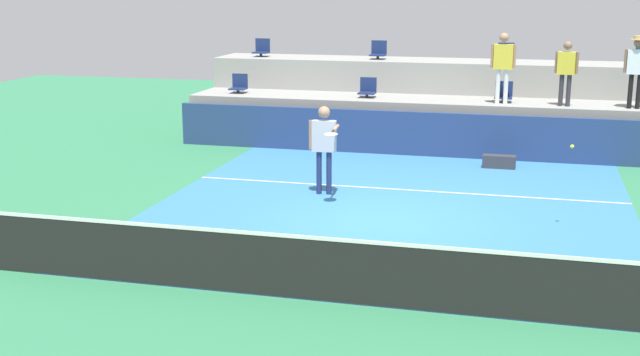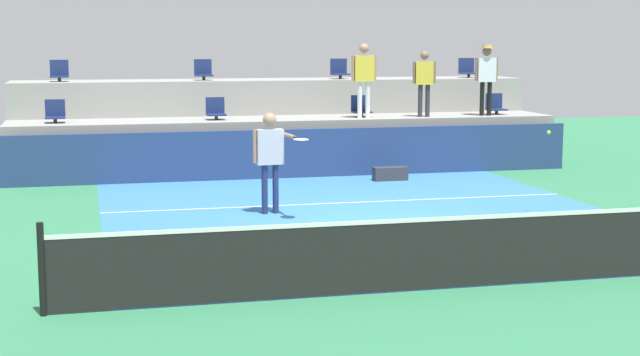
% 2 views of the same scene
% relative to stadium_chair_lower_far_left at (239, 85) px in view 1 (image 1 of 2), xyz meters
% --- Properties ---
extents(ground_plane, '(40.00, 40.00, 0.00)m').
position_rel_stadium_chair_lower_far_left_xyz_m(ground_plane, '(5.36, -7.23, -1.46)').
color(ground_plane, '#2D754C').
extents(court_inner_paint, '(9.00, 10.00, 0.01)m').
position_rel_stadium_chair_lower_far_left_xyz_m(court_inner_paint, '(5.36, -6.23, -1.46)').
color(court_inner_paint, teal).
rests_on(court_inner_paint, ground_plane).
extents(court_service_line, '(9.00, 0.06, 0.00)m').
position_rel_stadium_chair_lower_far_left_xyz_m(court_service_line, '(5.36, -4.83, -1.46)').
color(court_service_line, white).
rests_on(court_service_line, ground_plane).
extents(tennis_net, '(10.48, 0.08, 1.07)m').
position_rel_stadium_chair_lower_far_left_xyz_m(tennis_net, '(5.36, -11.23, -0.97)').
color(tennis_net, black).
rests_on(tennis_net, ground_plane).
extents(sponsor_backboard, '(13.00, 0.16, 1.10)m').
position_rel_stadium_chair_lower_far_left_xyz_m(sponsor_backboard, '(5.36, -1.23, -0.91)').
color(sponsor_backboard, navy).
rests_on(sponsor_backboard, ground_plane).
extents(seating_tier_lower, '(13.00, 1.80, 1.25)m').
position_rel_stadium_chair_lower_far_left_xyz_m(seating_tier_lower, '(5.36, 0.07, -0.84)').
color(seating_tier_lower, gray).
rests_on(seating_tier_lower, ground_plane).
extents(seating_tier_upper, '(13.00, 1.80, 2.10)m').
position_rel_stadium_chair_lower_far_left_xyz_m(seating_tier_upper, '(5.36, 1.87, -0.41)').
color(seating_tier_upper, gray).
rests_on(seating_tier_upper, ground_plane).
extents(stadium_chair_lower_far_left, '(0.44, 0.40, 0.52)m').
position_rel_stadium_chair_lower_far_left_xyz_m(stadium_chair_lower_far_left, '(0.00, 0.00, 0.00)').
color(stadium_chair_lower_far_left, '#2D2D33').
rests_on(stadium_chair_lower_far_left, seating_tier_lower).
extents(stadium_chair_lower_left, '(0.44, 0.40, 0.52)m').
position_rel_stadium_chair_lower_far_left_xyz_m(stadium_chair_lower_left, '(3.62, 0.00, 0.00)').
color(stadium_chair_lower_left, '#2D2D33').
rests_on(stadium_chair_lower_left, seating_tier_lower).
extents(stadium_chair_lower_right, '(0.44, 0.40, 0.52)m').
position_rel_stadium_chair_lower_far_left_xyz_m(stadium_chair_lower_right, '(7.15, 0.00, 0.00)').
color(stadium_chair_lower_right, '#2D2D33').
rests_on(stadium_chair_lower_right, seating_tier_lower).
extents(stadium_chair_upper_far_left, '(0.44, 0.40, 0.52)m').
position_rel_stadium_chair_lower_far_left_xyz_m(stadium_chair_upper_far_left, '(0.08, 1.80, 0.85)').
color(stadium_chair_upper_far_left, '#2D2D33').
rests_on(stadium_chair_upper_far_left, seating_tier_upper).
extents(stadium_chair_upper_left, '(0.44, 0.40, 0.52)m').
position_rel_stadium_chair_lower_far_left_xyz_m(stadium_chair_upper_left, '(3.56, 1.80, 0.85)').
color(stadium_chair_upper_left, '#2D2D33').
rests_on(stadium_chair_upper_left, seating_tier_upper).
extents(stadium_chair_upper_right, '(0.44, 0.40, 0.52)m').
position_rel_stadium_chair_lower_far_left_xyz_m(stadium_chair_upper_right, '(7.09, 1.80, 0.85)').
color(stadium_chair_upper_right, '#2D2D33').
rests_on(stadium_chair_upper_right, seating_tier_upper).
extents(tennis_player, '(0.82, 1.22, 1.81)m').
position_rel_stadium_chair_lower_far_left_xyz_m(tennis_player, '(3.85, -5.60, -0.34)').
color(tennis_player, navy).
rests_on(tennis_player, ground_plane).
extents(spectator_leaning_on_rail, '(0.61, 0.24, 1.76)m').
position_rel_stadium_chair_lower_far_left_xyz_m(spectator_leaning_on_rail, '(7.10, -0.38, 0.86)').
color(spectator_leaning_on_rail, white).
rests_on(spectator_leaning_on_rail, seating_tier_lower).
extents(spectator_in_white, '(0.56, 0.26, 1.58)m').
position_rel_stadium_chair_lower_far_left_xyz_m(spectator_in_white, '(8.62, -0.38, 0.73)').
color(spectator_in_white, '#2D2D33').
rests_on(spectator_in_white, seating_tier_lower).
extents(spectator_with_hat, '(0.59, 0.43, 1.74)m').
position_rel_stadium_chair_lower_far_left_xyz_m(spectator_with_hat, '(10.23, -0.38, 0.85)').
color(spectator_with_hat, black).
rests_on(spectator_with_hat, seating_tier_lower).
extents(tennis_ball, '(0.07, 0.07, 0.07)m').
position_rel_stadium_chair_lower_far_left_xyz_m(tennis_ball, '(8.56, -6.93, 0.02)').
color(tennis_ball, '#CCE033').
extents(equipment_bag, '(0.76, 0.28, 0.30)m').
position_rel_stadium_chair_lower_far_left_xyz_m(equipment_bag, '(7.19, -2.19, -1.31)').
color(equipment_bag, '#333338').
rests_on(equipment_bag, ground_plane).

